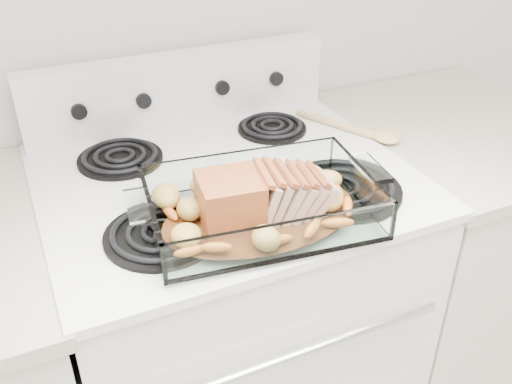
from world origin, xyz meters
name	(u,v)px	position (x,y,z in m)	size (l,w,h in m)	color
electric_range	(230,327)	(0.00, 1.66, 0.48)	(0.78, 0.70, 1.12)	white
counter_right	(435,264)	(0.67, 1.66, 0.47)	(0.58, 0.68, 0.93)	silver
baking_dish	(260,210)	(-0.01, 1.46, 0.96)	(0.41, 0.27, 0.08)	white
pork_roast	(253,198)	(-0.02, 1.46, 0.99)	(0.25, 0.11, 0.09)	brown
roast_vegetables	(250,197)	(-0.01, 1.50, 0.97)	(0.36, 0.20, 0.04)	orange
wooden_spoon	(363,130)	(0.38, 1.70, 0.95)	(0.16, 0.26, 0.02)	#EFC68E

